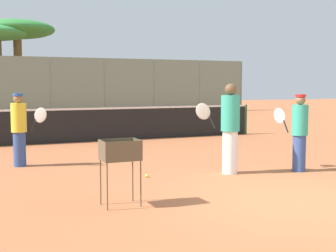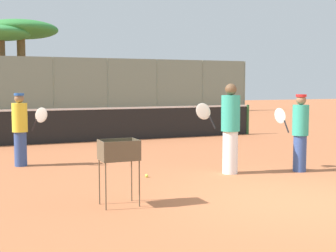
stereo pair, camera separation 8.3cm
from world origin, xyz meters
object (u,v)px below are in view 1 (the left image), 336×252
(player_red_cap, at_px, (299,131))
(ball_cart, at_px, (121,155))
(player_white_outfit, at_px, (19,128))
(parked_car, at_px, (4,102))
(player_yellow_shirt, at_px, (230,128))
(tennis_net, at_px, (122,123))

(player_red_cap, xyz_separation_m, ball_cart, (-4.24, -1.18, -0.08))
(player_white_outfit, bearing_deg, parked_car, 122.20)
(parked_car, bearing_deg, player_white_outfit, -93.37)
(player_red_cap, bearing_deg, ball_cart, 88.85)
(player_yellow_shirt, relative_size, ball_cart, 1.84)
(tennis_net, height_order, player_yellow_shirt, player_yellow_shirt)
(player_white_outfit, height_order, player_red_cap, player_white_outfit)
(player_yellow_shirt, height_order, ball_cart, player_yellow_shirt)
(player_red_cap, distance_m, player_yellow_shirt, 1.49)
(tennis_net, bearing_deg, parked_car, 97.16)
(tennis_net, distance_m, player_white_outfit, 5.20)
(player_yellow_shirt, bearing_deg, parked_car, -63.62)
(parked_car, bearing_deg, ball_cart, -90.62)
(player_red_cap, relative_size, player_yellow_shirt, 0.88)
(ball_cart, xyz_separation_m, parked_car, (0.28, 26.02, -0.09))
(tennis_net, bearing_deg, player_white_outfit, -133.53)
(tennis_net, height_order, parked_car, parked_car)
(player_yellow_shirt, xyz_separation_m, ball_cart, (-2.80, -1.54, -0.18))
(player_red_cap, height_order, parked_car, same)
(tennis_net, xyz_separation_m, ball_cart, (-2.56, -7.86, 0.20))
(player_white_outfit, height_order, player_yellow_shirt, player_yellow_shirt)
(tennis_net, distance_m, player_red_cap, 6.90)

